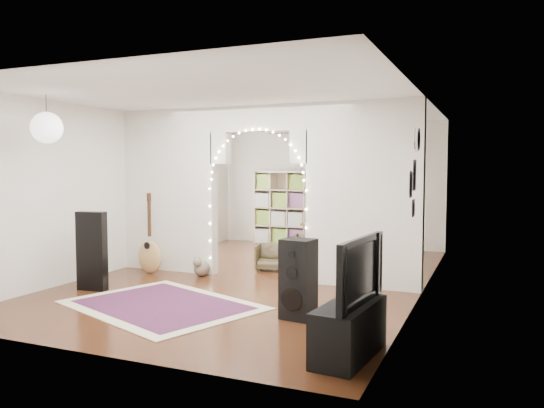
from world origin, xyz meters
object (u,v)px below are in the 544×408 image
at_px(acoustic_guitar, 150,244).
at_px(dining_chair_right, 307,246).
at_px(floor_speaker, 298,279).
at_px(dining_table, 340,227).
at_px(bookcase, 290,208).
at_px(dining_chair_left, 270,257).
at_px(media_console, 349,330).

relative_size(acoustic_guitar, dining_chair_right, 2.30).
xyz_separation_m(floor_speaker, dining_table, (-0.46, 3.46, 0.22)).
height_order(bookcase, dining_chair_left, bookcase).
relative_size(floor_speaker, bookcase, 0.56).
height_order(dining_table, dining_chair_right, dining_table).
bearing_deg(media_console, dining_chair_left, 129.09).
height_order(floor_speaker, bookcase, bookcase).
distance_m(dining_chair_left, dining_chair_right, 1.48).
distance_m(bookcase, dining_chair_right, 1.75).
distance_m(dining_table, dining_chair_right, 1.09).
bearing_deg(acoustic_guitar, bookcase, 85.00).
bearing_deg(bookcase, dining_table, -41.76).
bearing_deg(dining_chair_right, bookcase, 108.37).
height_order(floor_speaker, dining_chair_left, floor_speaker).
xyz_separation_m(floor_speaker, dining_chair_left, (-1.43, 2.54, -0.24)).
bearing_deg(dining_table, floor_speaker, -74.00).
distance_m(media_console, bookcase, 7.10).
bearing_deg(dining_chair_right, dining_table, -48.72).
relative_size(dining_table, dining_chair_left, 2.67).
distance_m(floor_speaker, dining_chair_left, 2.93).
relative_size(bookcase, dining_chair_right, 3.39).
height_order(acoustic_guitar, dining_chair_left, acoustic_guitar).
bearing_deg(dining_table, dining_chair_left, -127.98).
distance_m(acoustic_guitar, dining_chair_left, 2.02).
bearing_deg(media_console, bookcase, 121.52).
bearing_deg(bookcase, media_console, -57.85).
distance_m(floor_speaker, media_console, 1.33).
bearing_deg(dining_chair_left, floor_speaker, -75.26).
relative_size(floor_speaker, dining_chair_right, 1.89).
relative_size(acoustic_guitar, floor_speaker, 1.21).
bearing_deg(media_console, dining_chair_right, 119.24).
xyz_separation_m(floor_speaker, media_console, (0.86, -0.99, -0.21)).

